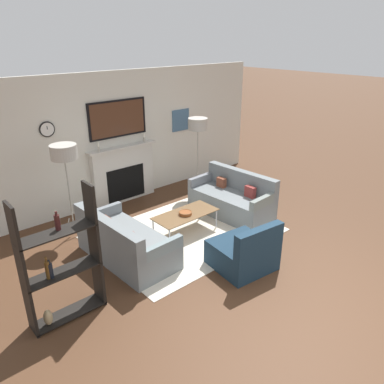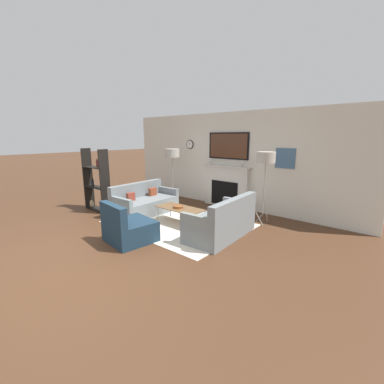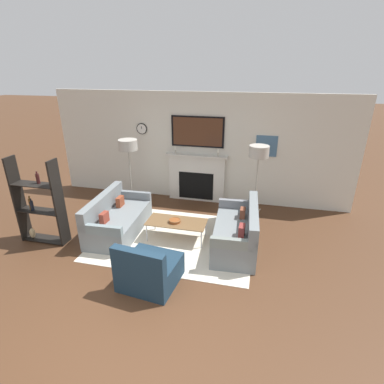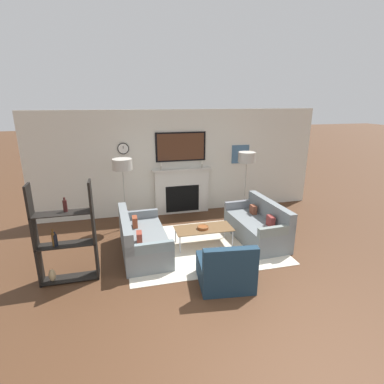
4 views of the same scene
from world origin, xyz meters
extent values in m
plane|color=#492D1B|center=(0.00, 0.00, 0.00)|extent=(60.00, 60.00, 0.00)
cube|color=silver|center=(0.00, 4.64, 1.35)|extent=(7.52, 0.07, 2.70)
cube|color=beige|center=(0.00, 4.52, 0.59)|extent=(1.43, 0.16, 1.17)
cube|color=black|center=(0.00, 4.44, 0.41)|extent=(0.89, 0.01, 0.70)
cube|color=beige|center=(0.00, 4.50, 1.19)|extent=(1.55, 0.22, 0.04)
cylinder|color=#B2AD9E|center=(-0.54, 4.47, 1.26)|extent=(0.04, 0.04, 0.10)
cylinder|color=white|center=(-0.54, 4.47, 1.36)|extent=(0.03, 0.03, 0.09)
cylinder|color=#B2AD9E|center=(0.54, 4.47, 1.26)|extent=(0.04, 0.04, 0.10)
cylinder|color=white|center=(0.54, 4.47, 1.36)|extent=(0.03, 0.03, 0.09)
cube|color=black|center=(0.00, 4.59, 1.77)|extent=(1.31, 0.04, 0.75)
cube|color=#4C2D1E|center=(0.00, 4.57, 1.77)|extent=(1.22, 0.01, 0.67)
cylinder|color=black|center=(-1.44, 4.59, 1.78)|extent=(0.28, 0.02, 0.28)
cylinder|color=silver|center=(-1.44, 4.57, 1.78)|extent=(0.24, 0.00, 0.24)
cube|color=black|center=(-1.44, 4.57, 1.81)|extent=(0.01, 0.00, 0.06)
cube|color=#406485|center=(1.66, 4.59, 1.51)|extent=(0.49, 0.02, 0.49)
cube|color=beige|center=(0.00, 2.51, 0.01)|extent=(3.10, 2.35, 0.01)
cube|color=slate|center=(-1.20, 2.51, 0.21)|extent=(0.91, 1.75, 0.42)
cube|color=slate|center=(-1.54, 2.50, 0.61)|extent=(0.23, 1.72, 0.39)
cube|color=slate|center=(-1.23, 3.32, 0.51)|extent=(0.85, 0.13, 0.18)
cube|color=slate|center=(-1.17, 1.70, 0.51)|extent=(0.85, 0.13, 0.18)
cube|color=brown|center=(-1.34, 2.88, 0.52)|extent=(0.10, 0.22, 0.22)
cube|color=brown|center=(-1.31, 2.13, 0.52)|extent=(0.11, 0.21, 0.21)
cube|color=slate|center=(1.20, 2.51, 0.23)|extent=(0.87, 1.70, 0.46)
cube|color=slate|center=(1.51, 2.53, 0.65)|extent=(0.25, 1.67, 0.39)
cube|color=slate|center=(1.24, 1.73, 0.55)|extent=(0.78, 0.14, 0.18)
cube|color=slate|center=(1.16, 3.29, 0.55)|extent=(0.78, 0.14, 0.18)
cube|color=maroon|center=(1.34, 2.15, 0.56)|extent=(0.10, 0.22, 0.22)
cube|color=brown|center=(1.30, 2.88, 0.55)|extent=(0.10, 0.20, 0.20)
cube|color=#1A3042|center=(-0.01, 1.15, 0.20)|extent=(0.94, 0.92, 0.41)
cube|color=#1A3042|center=(-0.05, 0.81, 0.61)|extent=(0.86, 0.24, 0.40)
cube|color=brown|center=(0.03, 2.53, 0.38)|extent=(1.19, 0.54, 0.02)
cylinder|color=#B7B7BC|center=(-0.52, 2.30, 0.19)|extent=(0.02, 0.02, 0.37)
cylinder|color=#B7B7BC|center=(0.59, 2.30, 0.19)|extent=(0.02, 0.02, 0.37)
cylinder|color=#B7B7BC|center=(-0.52, 2.76, 0.19)|extent=(0.02, 0.02, 0.37)
cylinder|color=#B7B7BC|center=(0.59, 2.76, 0.19)|extent=(0.02, 0.02, 0.37)
cylinder|color=brown|center=(0.01, 2.50, 0.41)|extent=(0.23, 0.23, 0.05)
torus|color=brown|center=(0.01, 2.50, 0.43)|extent=(0.24, 0.24, 0.02)
cylinder|color=#9E998E|center=(-1.40, 3.87, 0.13)|extent=(0.09, 0.23, 0.27)
cylinder|color=#9E998E|center=(-1.58, 3.91, 0.13)|extent=(0.17, 0.19, 0.27)
cylinder|color=#9E998E|center=(-1.53, 3.73, 0.13)|extent=(0.23, 0.07, 0.27)
cylinder|color=#9E998E|center=(-1.50, 3.83, 0.84)|extent=(0.02, 0.02, 1.16)
cylinder|color=#B2ADA3|center=(-1.50, 3.83, 1.54)|extent=(0.44, 0.44, 0.25)
cylinder|color=#9E998E|center=(1.61, 3.87, 0.13)|extent=(0.09, 0.23, 0.27)
cylinder|color=#9E998E|center=(1.42, 3.91, 0.13)|extent=(0.17, 0.19, 0.27)
cylinder|color=#9E998E|center=(1.48, 3.73, 0.13)|extent=(0.23, 0.07, 0.27)
cylinder|color=#9E998E|center=(1.50, 3.83, 0.85)|extent=(0.02, 0.02, 1.18)
cylinder|color=#B2ADA3|center=(1.50, 3.83, 1.57)|extent=(0.42, 0.42, 0.25)
cube|color=black|center=(-2.95, 1.87, 0.85)|extent=(0.04, 0.28, 1.71)
cube|color=black|center=(-2.05, 1.87, 0.85)|extent=(0.04, 0.28, 1.71)
cube|color=black|center=(-2.50, 1.87, 0.03)|extent=(0.94, 0.28, 0.02)
cube|color=black|center=(-2.50, 1.87, 0.66)|extent=(0.94, 0.28, 0.01)
cube|color=black|center=(-2.50, 1.87, 1.20)|extent=(0.94, 0.28, 0.02)
cylinder|color=black|center=(-2.65, 1.84, 0.76)|extent=(0.06, 0.06, 0.19)
cylinder|color=black|center=(-2.65, 1.84, 0.88)|extent=(0.03, 0.03, 0.05)
cylinder|color=brown|center=(-2.68, 1.85, 0.78)|extent=(0.06, 0.06, 0.23)
cylinder|color=brown|center=(-2.68, 1.85, 0.93)|extent=(0.03, 0.03, 0.06)
cylinder|color=#3D1919|center=(-2.46, 1.92, 1.31)|extent=(0.07, 0.07, 0.19)
cylinder|color=#3D1919|center=(-2.46, 1.92, 1.42)|extent=(0.03, 0.03, 0.05)
ellipsoid|color=tan|center=(-2.78, 1.83, 0.14)|extent=(0.11, 0.11, 0.22)
camera|label=1|loc=(-3.85, -2.05, 3.33)|focal=35.00mm
camera|label=2|loc=(4.04, -1.69, 2.04)|focal=24.00mm
camera|label=3|loc=(1.54, -2.51, 3.23)|focal=28.00mm
camera|label=4|loc=(-1.58, -2.92, 2.92)|focal=28.00mm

